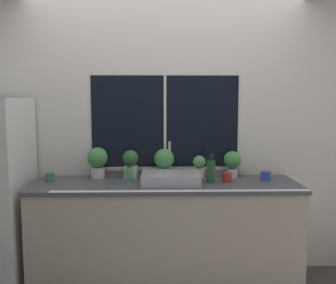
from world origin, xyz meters
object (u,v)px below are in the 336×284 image
(potted_plant_far_left, at_px, (98,160))
(mug_green, at_px, (50,177))
(mug_blue, at_px, (266,176))
(potted_plant_left, at_px, (131,163))
(soap_bottle, at_px, (129,174))
(bottle_tall, at_px, (211,171))
(mug_red, at_px, (227,177))
(sink, at_px, (170,177))
(potted_plant_right, at_px, (199,165))
(potted_plant_far_right, at_px, (232,162))
(potted_plant_center, at_px, (164,161))

(potted_plant_far_left, xyz_separation_m, mug_green, (-0.39, -0.14, -0.12))
(potted_plant_far_left, xyz_separation_m, mug_blue, (1.48, -0.14, -0.12))
(potted_plant_far_left, relative_size, mug_green, 3.53)
(potted_plant_far_left, distance_m, potted_plant_left, 0.30)
(soap_bottle, height_order, bottle_tall, bottle_tall)
(mug_green, xyz_separation_m, mug_blue, (1.88, -0.00, 0.00))
(mug_green, bearing_deg, soap_bottle, -4.62)
(bottle_tall, bearing_deg, potted_plant_far_left, 167.07)
(soap_bottle, relative_size, mug_blue, 1.89)
(bottle_tall, xyz_separation_m, mug_red, (0.14, 0.03, -0.06))
(sink, distance_m, potted_plant_left, 0.42)
(bottle_tall, distance_m, mug_green, 1.39)
(mug_blue, bearing_deg, potted_plant_left, 173.25)
(potted_plant_far_left, bearing_deg, mug_blue, -5.41)
(potted_plant_far_left, xyz_separation_m, potted_plant_right, (0.92, 0.00, -0.05))
(potted_plant_left, relative_size, mug_red, 3.14)
(potted_plant_left, xyz_separation_m, bottle_tall, (0.70, -0.23, -0.03))
(mug_green, bearing_deg, mug_red, -2.26)
(potted_plant_far_right, bearing_deg, potted_plant_far_left, 180.00)
(mug_red, bearing_deg, mug_blue, 9.53)
(sink, distance_m, potted_plant_far_right, 0.62)
(potted_plant_far_left, height_order, bottle_tall, potted_plant_far_left)
(potted_plant_left, relative_size, potted_plant_center, 0.96)
(mug_green, bearing_deg, potted_plant_right, 6.08)
(potted_plant_far_left, bearing_deg, mug_red, -9.97)
(potted_plant_left, distance_m, bottle_tall, 0.73)
(potted_plant_left, bearing_deg, soap_bottle, -89.78)
(potted_plant_center, xyz_separation_m, soap_bottle, (-0.30, -0.19, -0.08))
(potted_plant_center, distance_m, bottle_tall, 0.46)
(mug_green, bearing_deg, potted_plant_left, 11.47)
(potted_plant_center, relative_size, mug_red, 3.27)
(potted_plant_right, xyz_separation_m, potted_plant_far_right, (0.30, 0.00, 0.03))
(sink, distance_m, mug_red, 0.49)
(mug_red, bearing_deg, bottle_tall, -168.88)
(mug_green, bearing_deg, mug_blue, -0.05)
(mug_red, bearing_deg, potted_plant_left, 166.64)
(soap_bottle, relative_size, mug_green, 2.17)
(potted_plant_left, relative_size, potted_plant_right, 1.26)
(potted_plant_far_left, bearing_deg, potted_plant_left, 0.00)
(potted_plant_center, bearing_deg, mug_red, -20.38)
(potted_plant_far_left, height_order, potted_plant_left, potted_plant_far_left)
(soap_bottle, distance_m, mug_blue, 1.19)
(sink, height_order, mug_green, sink)
(sink, distance_m, potted_plant_far_left, 0.69)
(mug_red, distance_m, mug_blue, 0.35)
(bottle_tall, relative_size, mug_blue, 2.78)
(sink, relative_size, potted_plant_center, 1.85)
(potted_plant_far_left, distance_m, mug_blue, 1.50)
(potted_plant_right, bearing_deg, mug_green, -173.92)
(mug_red, bearing_deg, potted_plant_far_left, 170.03)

